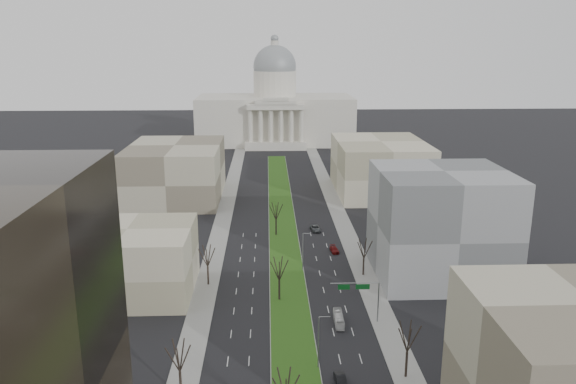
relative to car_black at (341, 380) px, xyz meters
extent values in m
plane|color=black|center=(-6.76, 69.54, -0.71)|extent=(600.00, 600.00, 0.00)
cube|color=#999993|center=(-6.76, 68.54, -0.64)|extent=(8.00, 222.00, 0.15)
cube|color=#1C4D14|center=(-6.76, 68.54, -0.54)|extent=(7.70, 221.70, 0.06)
cube|color=gray|center=(-24.26, 44.54, -0.64)|extent=(5.00, 330.00, 0.15)
cube|color=gray|center=(10.74, 44.54, -0.64)|extent=(5.00, 330.00, 0.15)
cube|color=beige|center=(-6.76, 219.54, 11.29)|extent=(80.00, 40.00, 24.00)
cube|color=beige|center=(-6.76, 196.54, 1.29)|extent=(30.00, 6.00, 4.00)
cube|color=beige|center=(-6.76, 196.54, 20.29)|extent=(28.00, 5.00, 2.50)
cube|color=beige|center=(-6.76, 196.54, 22.29)|extent=(20.00, 5.00, 1.80)
cube|color=beige|center=(-6.76, 196.54, 23.89)|extent=(12.00, 5.00, 1.60)
cylinder|color=beige|center=(-6.76, 219.54, 29.29)|extent=(22.00, 22.00, 14.00)
sphere|color=gray|center=(-6.76, 219.54, 38.29)|extent=(22.00, 22.00, 22.00)
cylinder|color=beige|center=(-6.76, 219.54, 49.29)|extent=(4.00, 4.00, 4.00)
sphere|color=gray|center=(-6.76, 219.54, 52.29)|extent=(4.00, 4.00, 4.00)
cylinder|color=beige|center=(-19.26, 196.54, 11.29)|extent=(2.00, 2.00, 16.00)
cylinder|color=beige|center=(-14.26, 196.54, 11.29)|extent=(2.00, 2.00, 16.00)
cylinder|color=beige|center=(-9.26, 196.54, 11.29)|extent=(2.00, 2.00, 16.00)
cylinder|color=beige|center=(-4.26, 196.54, 11.29)|extent=(2.00, 2.00, 16.00)
cylinder|color=beige|center=(0.74, 196.54, 11.29)|extent=(2.00, 2.00, 16.00)
cylinder|color=beige|center=(5.74, 196.54, 11.29)|extent=(2.00, 2.00, 16.00)
cube|color=tan|center=(-39.76, 34.54, 6.29)|extent=(26.00, 22.00, 14.00)
cube|color=slate|center=(27.24, 41.54, 11.29)|extent=(28.00, 26.00, 24.00)
cube|color=gray|center=(-41.76, 109.54, 8.29)|extent=(30.00, 40.00, 18.00)
cube|color=tan|center=(28.24, 114.54, 8.29)|extent=(30.00, 40.00, 18.00)
cylinder|color=black|center=(-23.96, 37.54, 1.40)|extent=(0.40, 0.40, 4.22)
cylinder|color=black|center=(10.44, 1.54, 1.49)|extent=(0.40, 0.40, 4.42)
cylinder|color=black|center=(10.44, 41.54, 1.30)|extent=(0.40, 0.40, 4.03)
cylinder|color=black|center=(-8.76, 29.54, 1.45)|extent=(0.40, 0.40, 4.32)
cylinder|color=black|center=(-8.76, 69.54, 1.45)|extent=(0.40, 0.40, 4.32)
cylinder|color=gray|center=(-3.06, 4.54, 3.79)|extent=(0.20, 0.20, 9.00)
cylinder|color=gray|center=(-2.16, 4.54, 8.39)|extent=(1.80, 0.12, 0.12)
cylinder|color=gray|center=(-3.06, 44.54, 3.79)|extent=(0.20, 0.20, 9.00)
cylinder|color=gray|center=(-2.16, 44.54, 8.39)|extent=(1.80, 0.12, 0.12)
cylinder|color=gray|center=(9.44, 19.54, 3.29)|extent=(0.24, 0.24, 8.00)
cylinder|color=gray|center=(4.94, 19.54, 7.29)|extent=(9.00, 0.18, 0.18)
cube|color=#0C591E|center=(6.44, 19.62, 6.49)|extent=(2.60, 0.08, 1.00)
cube|color=#0C591E|center=(2.94, 19.62, 6.49)|extent=(2.20, 0.08, 1.00)
imported|color=black|center=(0.00, 0.00, 0.00)|extent=(1.87, 4.44, 1.43)
imported|color=#620D0D|center=(5.62, 56.31, -0.07)|extent=(2.28, 4.61, 1.29)
imported|color=#4C5053|center=(2.28, 72.85, 0.01)|extent=(2.98, 5.42, 1.44)
imported|color=white|center=(2.09, 19.32, 0.23)|extent=(1.76, 6.78, 1.88)
camera|label=1|loc=(-10.87, -75.24, 49.91)|focal=35.00mm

